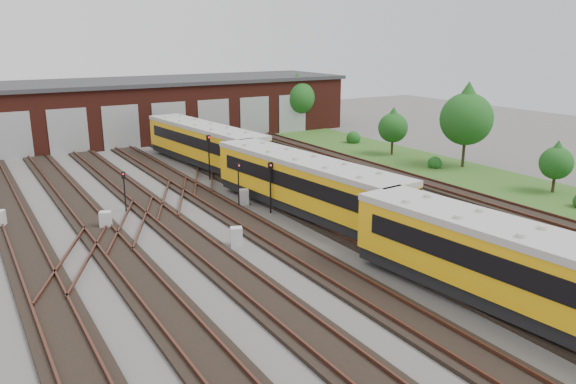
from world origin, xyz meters
TOP-DOWN VIEW (x-y plane):
  - ground at (0.00, 0.00)m, footprint 120.00×120.00m
  - track_network at (-0.17, 0.59)m, footprint 30.40×70.00m
  - maintenance_shed at (-0.01, 39.97)m, footprint 51.00×12.50m
  - grass_verge at (19.00, 10.00)m, footprint 8.00×55.00m
  - metro_train at (2.00, 6.53)m, footprint 4.46×48.35m
  - signal_mast_0 at (-7.54, 13.10)m, footprint 0.26×0.25m
  - signal_mast_1 at (0.30, 7.95)m, footprint 0.30×0.28m
  - signal_mast_2 at (-0.96, 9.97)m, footprint 0.26×0.25m
  - signal_mast_3 at (0.47, 18.02)m, footprint 0.30×0.28m
  - relay_cabinet_1 at (-9.51, 10.27)m, footprint 0.81×0.75m
  - relay_cabinet_2 at (-4.17, 3.82)m, footprint 0.78×0.72m
  - relay_cabinet_3 at (-0.33, 10.50)m, footprint 0.79×0.73m
  - relay_cabinet_4 at (9.76, 18.83)m, footprint 0.75×0.67m
  - tree_0 at (19.33, 35.00)m, footprint 4.13×4.13m
  - tree_1 at (19.16, 17.80)m, footprint 2.79×2.79m
  - tree_2 at (20.95, 10.70)m, footprint 4.44×4.44m
  - tree_3 at (20.14, 1.54)m, footprint 2.34×2.34m
  - bush_1 at (18.64, 11.72)m, footprint 1.19×1.19m
  - bush_2 at (19.89, 24.70)m, footprint 1.49×1.49m

SIDE VIEW (x-z plane):
  - ground at x=0.00m, z-range 0.00..0.00m
  - grass_verge at x=19.00m, z-range 0.00..0.05m
  - track_network at x=-0.17m, z-range -0.06..0.27m
  - relay_cabinet_2 at x=-4.17m, z-range 0.00..1.05m
  - relay_cabinet_3 at x=-0.33m, z-range 0.00..1.06m
  - relay_cabinet_4 at x=9.76m, z-range 0.00..1.07m
  - relay_cabinet_1 at x=-9.51m, z-range 0.00..1.07m
  - bush_1 at x=18.64m, z-range 0.00..1.19m
  - bush_2 at x=19.89m, z-range 0.00..1.49m
  - signal_mast_0 at x=-7.54m, z-range 0.38..3.03m
  - signal_mast_2 at x=-0.96m, z-range 0.41..3.44m
  - metro_train at x=2.00m, z-range 0.37..3.71m
  - signal_mast_1 at x=0.30m, z-range 0.47..3.79m
  - signal_mast_3 at x=0.47m, z-range 0.49..4.05m
  - tree_3 at x=20.14m, z-range 0.55..4.44m
  - tree_1 at x=19.16m, z-range 0.66..5.28m
  - maintenance_shed at x=-0.01m, z-range 0.03..6.38m
  - tree_0 at x=19.33m, z-range 0.97..7.81m
  - tree_2 at x=20.95m, z-range 1.05..8.41m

